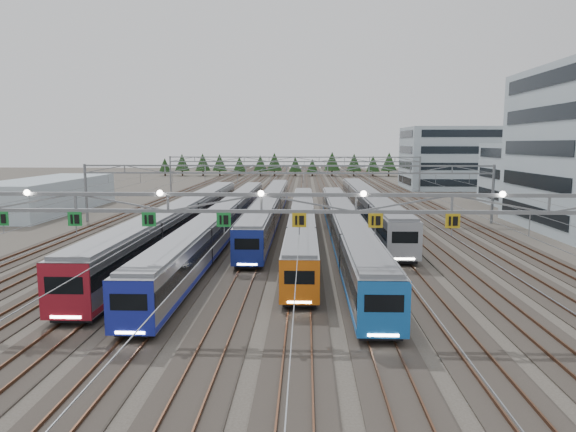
{
  "coord_description": "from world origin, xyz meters",
  "views": [
    {
      "loc": [
        2.62,
        -30.14,
        10.79
      ],
      "look_at": [
        0.84,
        21.4,
        3.5
      ],
      "focal_mm": 32.0,
      "sensor_mm": 36.0,
      "label": 1
    }
  ],
  "objects_px": {
    "depot_bldg_mid": "(534,175)",
    "depot_bldg_north": "(451,158)",
    "train_f": "(368,206)",
    "gantry_near": "(260,207)",
    "train_e": "(344,226)",
    "train_a": "(185,218)",
    "west_shed": "(49,195)",
    "gantry_mid": "(287,176)",
    "gantry_far": "(294,163)",
    "train_b": "(227,218)",
    "train_c": "(270,207)",
    "train_d": "(302,222)"
  },
  "relations": [
    {
      "from": "train_a",
      "to": "train_f",
      "type": "height_order",
      "value": "train_f"
    },
    {
      "from": "gantry_mid",
      "to": "west_shed",
      "type": "height_order",
      "value": "gantry_mid"
    },
    {
      "from": "train_c",
      "to": "west_shed",
      "type": "relative_size",
      "value": 1.9
    },
    {
      "from": "train_a",
      "to": "west_shed",
      "type": "distance_m",
      "value": 35.01
    },
    {
      "from": "depot_bldg_north",
      "to": "gantry_near",
      "type": "bearing_deg",
      "value": -111.55
    },
    {
      "from": "train_c",
      "to": "gantry_mid",
      "type": "xyz_separation_m",
      "value": [
        2.25,
        0.0,
        4.3
      ]
    },
    {
      "from": "gantry_far",
      "to": "depot_bldg_north",
      "type": "relative_size",
      "value": 2.56
    },
    {
      "from": "gantry_far",
      "to": "west_shed",
      "type": "height_order",
      "value": "gantry_far"
    },
    {
      "from": "train_b",
      "to": "depot_bldg_north",
      "type": "distance_m",
      "value": 79.65
    },
    {
      "from": "train_a",
      "to": "gantry_far",
      "type": "distance_m",
      "value": 58.28
    },
    {
      "from": "train_b",
      "to": "west_shed",
      "type": "xyz_separation_m",
      "value": [
        -31.69,
        20.3,
        0.59
      ]
    },
    {
      "from": "train_b",
      "to": "train_e",
      "type": "relative_size",
      "value": 1.22
    },
    {
      "from": "train_b",
      "to": "gantry_near",
      "type": "xyz_separation_m",
      "value": [
        6.7,
        -29.83,
        5.05
      ]
    },
    {
      "from": "train_f",
      "to": "depot_bldg_north",
      "type": "distance_m",
      "value": 61.02
    },
    {
      "from": "train_f",
      "to": "gantry_near",
      "type": "distance_m",
      "value": 42.75
    },
    {
      "from": "train_b",
      "to": "train_c",
      "type": "height_order",
      "value": "train_c"
    },
    {
      "from": "train_b",
      "to": "train_c",
      "type": "xyz_separation_m",
      "value": [
        4.5,
        10.29,
        0.05
      ]
    },
    {
      "from": "train_d",
      "to": "depot_bldg_mid",
      "type": "height_order",
      "value": "depot_bldg_mid"
    },
    {
      "from": "train_b",
      "to": "depot_bldg_mid",
      "type": "height_order",
      "value": "depot_bldg_mid"
    },
    {
      "from": "west_shed",
      "to": "depot_bldg_mid",
      "type": "bearing_deg",
      "value": 7.42
    },
    {
      "from": "gantry_mid",
      "to": "train_f",
      "type": "bearing_deg",
      "value": 4.21
    },
    {
      "from": "gantry_near",
      "to": "gantry_far",
      "type": "relative_size",
      "value": 1.0
    },
    {
      "from": "depot_bldg_mid",
      "to": "depot_bldg_north",
      "type": "distance_m",
      "value": 35.38
    },
    {
      "from": "train_a",
      "to": "depot_bldg_mid",
      "type": "xyz_separation_m",
      "value": [
        53.53,
        32.56,
        3.17
      ]
    },
    {
      "from": "gantry_mid",
      "to": "gantry_near",
      "type": "bearing_deg",
      "value": -90.07
    },
    {
      "from": "train_f",
      "to": "depot_bldg_north",
      "type": "xyz_separation_m",
      "value": [
        26.49,
        54.73,
        5.08
      ]
    },
    {
      "from": "train_a",
      "to": "gantry_mid",
      "type": "bearing_deg",
      "value": 46.93
    },
    {
      "from": "train_b",
      "to": "train_a",
      "type": "bearing_deg",
      "value": -158.78
    },
    {
      "from": "gantry_mid",
      "to": "depot_bldg_mid",
      "type": "relative_size",
      "value": 3.52
    },
    {
      "from": "train_a",
      "to": "depot_bldg_north",
      "type": "distance_m",
      "value": 83.64
    },
    {
      "from": "gantry_far",
      "to": "train_b",
      "type": "bearing_deg",
      "value": -96.96
    },
    {
      "from": "depot_bldg_north",
      "to": "west_shed",
      "type": "bearing_deg",
      "value": -149.12
    },
    {
      "from": "gantry_mid",
      "to": "train_e",
      "type": "bearing_deg",
      "value": -67.52
    },
    {
      "from": "gantry_near",
      "to": "train_e",
      "type": "bearing_deg",
      "value": 74.07
    },
    {
      "from": "train_b",
      "to": "train_e",
      "type": "height_order",
      "value": "train_e"
    },
    {
      "from": "train_e",
      "to": "depot_bldg_north",
      "type": "xyz_separation_m",
      "value": [
        30.99,
        71.87,
        5.26
      ]
    },
    {
      "from": "train_c",
      "to": "gantry_near",
      "type": "relative_size",
      "value": 1.01
    },
    {
      "from": "train_f",
      "to": "gantry_near",
      "type": "relative_size",
      "value": 0.96
    },
    {
      "from": "train_a",
      "to": "gantry_near",
      "type": "height_order",
      "value": "gantry_near"
    },
    {
      "from": "depot_bldg_mid",
      "to": "train_c",
      "type": "bearing_deg",
      "value": -155.25
    },
    {
      "from": "train_f",
      "to": "gantry_mid",
      "type": "xyz_separation_m",
      "value": [
        -11.25,
        -0.83,
        4.12
      ]
    },
    {
      "from": "gantry_far",
      "to": "depot_bldg_north",
      "type": "bearing_deg",
      "value": 15.63
    },
    {
      "from": "train_f",
      "to": "west_shed",
      "type": "relative_size",
      "value": 1.8
    },
    {
      "from": "gantry_mid",
      "to": "depot_bldg_mid",
      "type": "distance_m",
      "value": 47.0
    },
    {
      "from": "train_f",
      "to": "gantry_near",
      "type": "xyz_separation_m",
      "value": [
        -11.3,
        -40.95,
        4.82
      ]
    },
    {
      "from": "train_d",
      "to": "train_f",
      "type": "xyz_separation_m",
      "value": [
        9.0,
        13.56,
        0.3
      ]
    },
    {
      "from": "train_a",
      "to": "train_c",
      "type": "xyz_separation_m",
      "value": [
        9.0,
        12.03,
        -0.17
      ]
    },
    {
      "from": "depot_bldg_mid",
      "to": "train_f",
      "type": "bearing_deg",
      "value": -147.59
    },
    {
      "from": "train_b",
      "to": "west_shed",
      "type": "relative_size",
      "value": 2.26
    },
    {
      "from": "gantry_near",
      "to": "gantry_far",
      "type": "distance_m",
      "value": 85.12
    }
  ]
}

